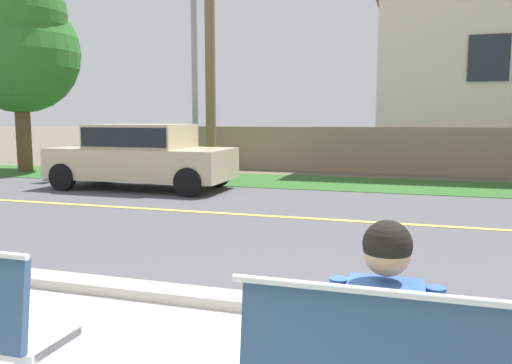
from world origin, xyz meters
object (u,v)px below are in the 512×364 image
at_px(shade_tree_far_left, 20,44).
at_px(car_beige_far, 141,153).
at_px(seated_person_blue, 385,335).
at_px(streetlamp, 197,37).

bearing_deg(shade_tree_far_left, car_beige_far, -23.26).
xyz_separation_m(seated_person_blue, streetlamp, (-5.53, 10.46, 3.16)).
bearing_deg(seated_person_blue, streetlamp, 117.87).
relative_size(car_beige_far, streetlamp, 0.64).
relative_size(seated_person_blue, streetlamp, 0.19).
xyz_separation_m(car_beige_far, shade_tree_far_left, (-5.39, 2.32, 3.07)).
height_order(seated_person_blue, car_beige_far, car_beige_far).
xyz_separation_m(streetlamp, shade_tree_far_left, (-5.95, 0.18, 0.08)).
relative_size(seated_person_blue, car_beige_far, 0.29).
bearing_deg(shade_tree_far_left, streetlamp, -1.69).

